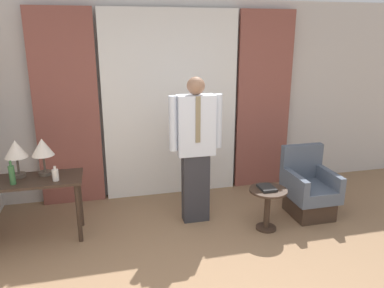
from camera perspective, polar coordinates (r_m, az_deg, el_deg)
wall_back at (r=5.33m, az=-3.45°, el=6.69°), size 10.00×0.06×2.70m
curtain_sheer_center at (r=5.22m, az=-3.18°, el=5.81°), size 1.87×0.06×2.58m
curtain_drape_left at (r=5.15m, az=-18.52°, el=4.84°), size 0.82×0.06×2.58m
curtain_drape_right at (r=5.64m, az=10.85°, el=6.34°), size 0.82×0.06×2.58m
desk at (r=4.52m, az=-23.14°, el=-6.42°), size 1.08×0.50×0.72m
table_lamp_left at (r=4.50m, az=-25.27°, el=-0.93°), size 0.24×0.24×0.42m
table_lamp_right at (r=4.46m, az=-21.82°, el=-0.70°), size 0.24×0.24×0.42m
bottle_near_edge at (r=4.31m, az=-20.10°, el=-4.41°), size 0.07×0.07×0.16m
bottle_by_lamp at (r=4.37m, az=-25.74°, el=-4.23°), size 0.06×0.06×0.26m
person at (r=4.45m, az=0.56°, el=-0.20°), size 0.64×0.22×1.79m
armchair at (r=5.06m, az=17.31°, el=-6.81°), size 0.56×0.63×0.87m
side_table at (r=4.54m, az=11.44°, el=-8.67°), size 0.44×0.44×0.51m
book at (r=4.47m, az=11.32°, el=-6.57°), size 0.17×0.22×0.03m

